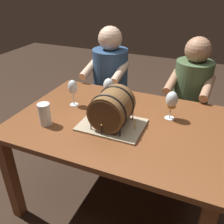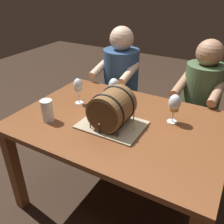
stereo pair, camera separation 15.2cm
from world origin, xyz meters
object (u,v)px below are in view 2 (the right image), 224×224
object	(u,v)px
barrel_cake	(112,110)
person_seated_right	(198,114)
beer_pint	(47,111)
dining_table	(119,133)
wine_glass_amber	(174,104)
wine_glass_red	(114,86)
person_seated_left	(121,93)
wine_glass_empty	(78,86)

from	to	relation	value
barrel_cake	person_seated_right	xyz separation A→B (m)	(0.39, 0.83, -0.33)
barrel_cake	person_seated_right	bearing A→B (deg)	64.47
barrel_cake	beer_pint	xyz separation A→B (m)	(-0.40, -0.15, -0.05)
dining_table	wine_glass_amber	bearing A→B (deg)	27.02
wine_glass_red	person_seated_left	xyz separation A→B (m)	(-0.21, 0.52, -0.31)
wine_glass_red	person_seated_right	world-z (taller)	person_seated_right
wine_glass_red	barrel_cake	bearing A→B (deg)	-62.91
wine_glass_empty	person_seated_right	world-z (taller)	person_seated_right
barrel_cake	wine_glass_red	distance (m)	0.35
wine_glass_red	wine_glass_amber	size ratio (longest dim) A/B	0.95
person_seated_right	wine_glass_empty	bearing A→B (deg)	-138.85
person_seated_left	wine_glass_amber	bearing A→B (deg)	-40.52
barrel_cake	person_seated_left	bearing A→B (deg)	114.07
wine_glass_amber	wine_glass_empty	xyz separation A→B (m)	(-0.70, -0.08, 0.01)
wine_glass_empty	beer_pint	xyz separation A→B (m)	(-0.03, -0.31, -0.07)
dining_table	wine_glass_empty	bearing A→B (deg)	168.62
dining_table	wine_glass_amber	size ratio (longest dim) A/B	6.97
dining_table	wine_glass_empty	distance (m)	0.46
wine_glass_empty	beer_pint	distance (m)	0.32
dining_table	wine_glass_empty	world-z (taller)	wine_glass_empty
dining_table	wine_glass_red	bearing A→B (deg)	126.44
dining_table	barrel_cake	distance (m)	0.23
barrel_cake	wine_glass_amber	distance (m)	0.40
beer_pint	person_seated_left	world-z (taller)	person_seated_left
wine_glass_amber	wine_glass_empty	distance (m)	0.70
dining_table	wine_glass_amber	world-z (taller)	wine_glass_amber
wine_glass_red	person_seated_right	xyz separation A→B (m)	(0.55, 0.52, -0.34)
wine_glass_red	wine_glass_empty	world-z (taller)	wine_glass_empty
wine_glass_amber	beer_pint	bearing A→B (deg)	-151.95
dining_table	wine_glass_red	distance (m)	0.37
barrel_cake	person_seated_right	size ratio (longest dim) A/B	0.35
dining_table	beer_pint	xyz separation A→B (m)	(-0.42, -0.23, 0.17)
dining_table	person_seated_right	size ratio (longest dim) A/B	1.18
wine_glass_amber	person_seated_right	world-z (taller)	person_seated_right
dining_table	wine_glass_red	world-z (taller)	wine_glass_red
dining_table	person_seated_left	size ratio (longest dim) A/B	1.15
wine_glass_red	wine_glass_empty	size ratio (longest dim) A/B	0.95
barrel_cake	person_seated_left	size ratio (longest dim) A/B	0.34
beer_pint	person_seated_right	size ratio (longest dim) A/B	0.13
person_seated_left	person_seated_right	world-z (taller)	person_seated_left
beer_pint	wine_glass_amber	bearing A→B (deg)	28.05
dining_table	wine_glass_amber	distance (m)	0.42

